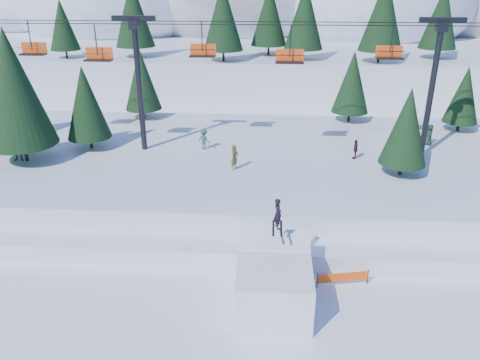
# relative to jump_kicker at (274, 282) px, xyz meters

# --- Properties ---
(ground) EXTENTS (160.00, 160.00, 0.00)m
(ground) POSITION_rel_jump_kicker_xyz_m (-1.58, -2.20, -1.35)
(ground) COLOR white
(ground) RESTS_ON ground
(mid_shelf) EXTENTS (70.00, 22.00, 2.50)m
(mid_shelf) POSITION_rel_jump_kicker_xyz_m (-1.58, 15.80, -0.10)
(mid_shelf) COLOR white
(mid_shelf) RESTS_ON ground
(berm) EXTENTS (70.00, 6.00, 1.10)m
(berm) POSITION_rel_jump_kicker_xyz_m (-1.58, 5.80, -0.80)
(berm) COLOR white
(berm) RESTS_ON ground
(mountain_ridge) EXTENTS (119.00, 60.36, 26.46)m
(mountain_ridge) POSITION_rel_jump_kicker_xyz_m (-6.66, 71.13, 8.30)
(mountain_ridge) COLOR white
(mountain_ridge) RESTS_ON ground
(jump_kicker) EXTENTS (3.66, 5.00, 5.25)m
(jump_kicker) POSITION_rel_jump_kicker_xyz_m (0.00, 0.00, 0.00)
(jump_kicker) COLOR white
(jump_kicker) RESTS_ON ground
(chairlift) EXTENTS (46.00, 3.21, 10.28)m
(chairlift) POSITION_rel_jump_kicker_xyz_m (-0.34, 15.85, 7.98)
(chairlift) COLOR black
(chairlift) RESTS_ON mid_shelf
(conifer_stand) EXTENTS (61.40, 17.23, 9.82)m
(conifer_stand) POSITION_rel_jump_kicker_xyz_m (-0.58, 16.47, 5.78)
(conifer_stand) COLOR black
(conifer_stand) RESTS_ON mid_shelf
(distant_skiers) EXTENTS (32.92, 7.37, 1.88)m
(distant_skiers) POSITION_rel_jump_kicker_xyz_m (-3.97, 14.83, 2.03)
(distant_skiers) COLOR #4E4D22
(distant_skiers) RESTS_ON mid_shelf
(banner_near) EXTENTS (2.81, 0.60, 0.90)m
(banner_near) POSITION_rel_jump_kicker_xyz_m (3.72, 1.78, -0.81)
(banner_near) COLOR black
(banner_near) RESTS_ON ground
(banner_far) EXTENTS (2.70, 1.00, 0.90)m
(banner_far) POSITION_rel_jump_kicker_xyz_m (10.65, 3.78, -0.81)
(banner_far) COLOR black
(banner_far) RESTS_ON ground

